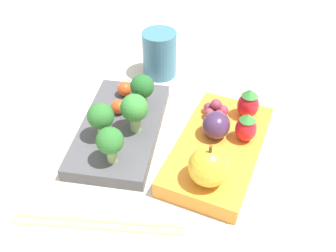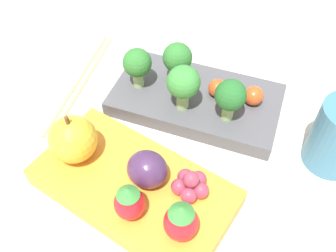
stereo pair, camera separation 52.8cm
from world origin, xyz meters
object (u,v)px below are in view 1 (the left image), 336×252
object	(u,v)px
broccoli_floret_1	(101,117)
chopsticks_pair	(97,223)
broccoli_floret_3	(110,142)
grape_cluster	(216,110)
broccoli_floret_2	(134,109)
apple	(209,166)
cherry_tomato_1	(119,107)
bento_box_fruit	(218,149)
strawberry_1	(246,127)
bento_box_savoury	(121,128)
broccoli_floret_0	(142,88)
cherry_tomato_0	(125,89)
plum	(216,125)
drinking_cup	(160,54)
strawberry_0	(248,104)

from	to	relation	value
broccoli_floret_1	chopsticks_pair	size ratio (longest dim) A/B	0.28
broccoli_floret_3	grape_cluster	world-z (taller)	broccoli_floret_3
broccoli_floret_2	apple	xyz separation A→B (m)	(-0.07, -0.12, -0.01)
cherry_tomato_1	chopsticks_pair	size ratio (longest dim) A/B	0.11
bento_box_fruit	strawberry_1	distance (m)	0.05
bento_box_savoury	broccoli_floret_0	world-z (taller)	broccoli_floret_0
bento_box_fruit	cherry_tomato_0	world-z (taller)	cherry_tomato_0
apple	plum	xyz separation A→B (m)	(0.09, 0.01, -0.01)
broccoli_floret_1	broccoli_floret_3	distance (m)	0.05
broccoli_floret_1	cherry_tomato_1	bearing A→B (deg)	1.34
plum	broccoli_floret_3	bearing A→B (deg)	125.97
cherry_tomato_1	drinking_cup	distance (m)	0.15
cherry_tomato_1	apple	xyz separation A→B (m)	(-0.09, -0.16, 0.02)
broccoli_floret_3	grape_cluster	distance (m)	0.17
bento_box_fruit	broccoli_floret_3	xyz separation A→B (m)	(-0.08, 0.13, 0.04)
broccoli_floret_3	grape_cluster	size ratio (longest dim) A/B	1.44
broccoli_floret_2	drinking_cup	bearing A→B (deg)	8.25
broccoli_floret_0	plum	bearing A→B (deg)	-105.83
broccoli_floret_0	strawberry_1	distance (m)	0.17
broccoli_floret_1	drinking_cup	xyz separation A→B (m)	(0.21, -0.01, -0.02)
bento_box_savoury	strawberry_1	distance (m)	0.19
broccoli_floret_2	plum	world-z (taller)	broccoli_floret_2
broccoli_floret_2	broccoli_floret_3	size ratio (longest dim) A/B	1.10
bento_box_fruit	plum	size ratio (longest dim) A/B	5.14
cherry_tomato_1	chopsticks_pair	xyz separation A→B (m)	(-0.18, -0.05, -0.03)
apple	grape_cluster	xyz separation A→B (m)	(0.13, 0.02, -0.02)
broccoli_floret_2	broccoli_floret_1	bearing A→B (deg)	127.01
cherry_tomato_0	apple	world-z (taller)	apple
broccoli_floret_2	bento_box_fruit	bearing A→B (deg)	-86.78
bento_box_savoury	strawberry_0	world-z (taller)	strawberry_0
strawberry_1	plum	xyz separation A→B (m)	(-0.01, 0.04, -0.00)
bento_box_fruit	broccoli_floret_3	bearing A→B (deg)	119.98
bento_box_fruit	strawberry_0	bearing A→B (deg)	-20.36
broccoli_floret_2	strawberry_1	world-z (taller)	broccoli_floret_2
strawberry_1	plum	world-z (taller)	strawberry_1
grape_cluster	drinking_cup	distance (m)	0.17
broccoli_floret_0	strawberry_1	xyz separation A→B (m)	(-0.03, -0.17, -0.01)
plum	chopsticks_pair	size ratio (longest dim) A/B	0.20
drinking_cup	chopsticks_pair	bearing A→B (deg)	-173.69
broccoli_floret_0	drinking_cup	size ratio (longest dim) A/B	0.68
strawberry_1	drinking_cup	size ratio (longest dim) A/B	0.54
apple	strawberry_0	bearing A→B (deg)	-10.06
drinking_cup	grape_cluster	bearing A→B (deg)	-131.53
broccoli_floret_0	cherry_tomato_1	bearing A→B (deg)	132.26
broccoli_floret_0	broccoli_floret_1	xyz separation A→B (m)	(-0.08, 0.03, 0.00)
cherry_tomato_1	bento_box_fruit	bearing A→B (deg)	-97.36
drinking_cup	bento_box_fruit	bearing A→B (deg)	-138.99
bento_box_savoury	strawberry_1	bearing A→B (deg)	-83.84
plum	drinking_cup	size ratio (longest dim) A/B	0.51
cherry_tomato_1	drinking_cup	bearing A→B (deg)	-5.21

